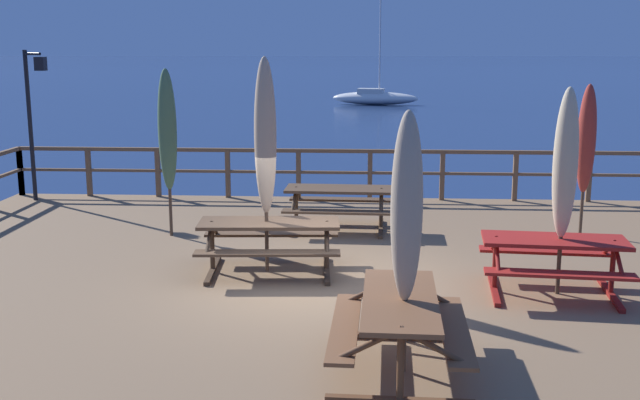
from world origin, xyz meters
The scene contains 14 objects.
ground_plane centered at (0.00, 0.00, 0.00)m, with size 600.00×600.00×0.00m, color navy.
wooden_deck centered at (0.00, 0.00, 0.39)m, with size 14.32×12.41×0.78m, color #846647.
railing_waterside_far centered at (0.00, 6.06, 1.52)m, with size 14.12×0.10×1.09m.
picnic_table_mid_centre centered at (0.20, 3.22, 1.34)m, with size 1.95×1.46×0.78m.
picnic_table_mid_left centered at (1.05, -2.89, 1.34)m, with size 1.46×2.02×0.78m.
picnic_table_mid_right centered at (-0.72, 0.46, 1.34)m, with size 2.13×1.53×0.78m.
picnic_table_back_left centered at (3.21, -0.31, 1.34)m, with size 2.00×1.56×0.78m.
patio_umbrella_short_back centered at (4.51, 3.13, 2.46)m, with size 0.32×0.32×2.65m.
patio_umbrella_tall_back_left centered at (1.09, -2.95, 2.49)m, with size 0.32×0.32×2.68m.
patio_umbrella_short_mid centered at (-0.76, 0.48, 2.78)m, with size 0.32×0.32×3.14m.
patio_umbrella_tall_back_right centered at (3.28, -0.31, 2.54)m, with size 0.32×0.32×2.77m.
patio_umbrella_tall_mid_right centered at (-2.73, 2.57, 2.63)m, with size 0.32×0.32×2.91m.
lamp_post_hooked centered at (-6.30, 5.40, 2.89)m, with size 0.60×0.45×3.20m.
sailboat_distant centered at (1.27, 43.64, 0.51)m, with size 6.20×2.72×7.72m.
Camera 1 is at (0.68, -10.35, 4.07)m, focal length 42.96 mm.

